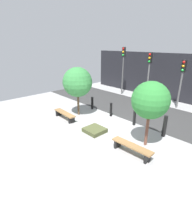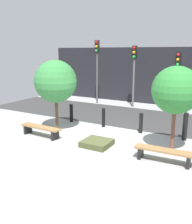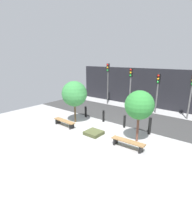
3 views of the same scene
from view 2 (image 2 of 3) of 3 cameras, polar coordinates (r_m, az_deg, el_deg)
ground_plane at (r=9.76m, az=1.84°, el=-6.65°), size 18.00×18.00×0.00m
road_strip at (r=13.26m, az=9.83°, el=-1.32°), size 18.00×4.15×0.01m
building_facade at (r=16.78m, az=14.83°, el=7.90°), size 16.20×0.50×3.66m
bench_left at (r=10.43m, az=-12.50°, el=-3.83°), size 1.87×0.46×0.42m
bench_right at (r=8.15m, az=15.27°, el=-9.01°), size 1.86×0.45×0.43m
planter_bed at (r=9.25m, az=0.20°, el=-7.11°), size 1.01×0.96×0.21m
tree_behind_left_bench at (r=10.85m, az=-9.23°, el=6.88°), size 1.82×1.82×3.05m
tree_behind_right_bench at (r=8.69m, az=17.79°, el=4.73°), size 1.60×1.60×2.95m
bollard_far_left at (r=12.33m, az=-5.67°, el=-0.23°), size 0.17×0.17×0.88m
bollard_left at (r=11.43m, az=1.72°, el=-1.30°), size 0.15×0.15×0.88m
bollard_center at (r=10.75m, az=10.22°, el=-2.51°), size 0.16×0.16×0.87m
bollard_right at (r=10.30m, az=19.69°, el=-3.16°), size 0.19×0.19×1.10m
traffic_light_west at (r=16.57m, az=0.23°, el=11.63°), size 0.28×0.27×4.08m
traffic_light_mid_west at (r=15.50m, az=8.68°, el=10.49°), size 0.28×0.27×3.72m
traffic_light_mid_east at (r=14.80m, az=18.08°, el=8.88°), size 0.28×0.27×3.34m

